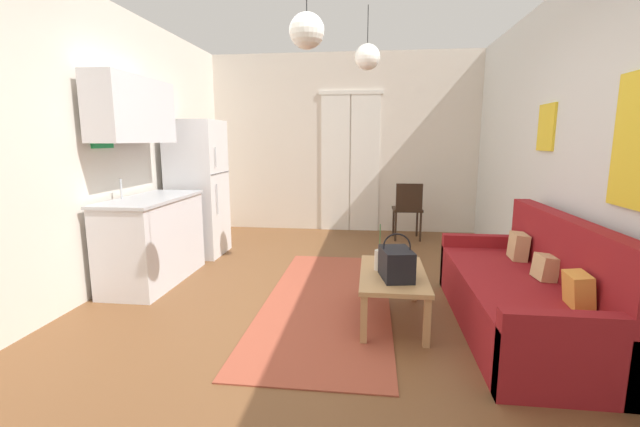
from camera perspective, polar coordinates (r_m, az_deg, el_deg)
ground_plane at (r=3.61m, az=-1.17°, el=-15.03°), size 4.84×7.83×0.10m
wall_back at (r=6.92m, az=3.17°, el=9.33°), size 4.44×0.13×2.82m
wall_right at (r=3.66m, az=35.02°, el=7.20°), size 0.12×7.43×2.82m
wall_left at (r=4.18m, az=-32.51°, el=7.55°), size 0.12×7.43×2.82m
area_rug at (r=4.00m, az=1.06°, el=-11.60°), size 1.13×2.88×0.01m
couch at (r=3.70m, az=26.25°, el=-9.92°), size 0.82×2.03×0.90m
coffee_table at (r=3.54m, az=9.81°, el=-8.64°), size 0.53×0.98×0.41m
bamboo_vase at (r=3.55m, az=8.04°, el=-6.22°), size 0.08×0.08×0.39m
handbag at (r=3.35m, az=10.27°, el=-6.65°), size 0.28×0.37×0.36m
refrigerator at (r=5.62m, az=-16.17°, el=3.26°), size 0.63×0.66×1.72m
kitchen_counter at (r=4.67m, az=-22.23°, el=0.93°), size 0.59×1.31×2.08m
accent_chair at (r=6.35m, az=11.78°, el=0.83°), size 0.44×0.42×0.85m
pendant_lamp_near at (r=3.13m, az=-1.80°, el=23.45°), size 0.24×0.24×0.74m
pendant_lamp_far at (r=4.67m, az=6.42°, el=20.28°), size 0.27×0.27×0.64m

